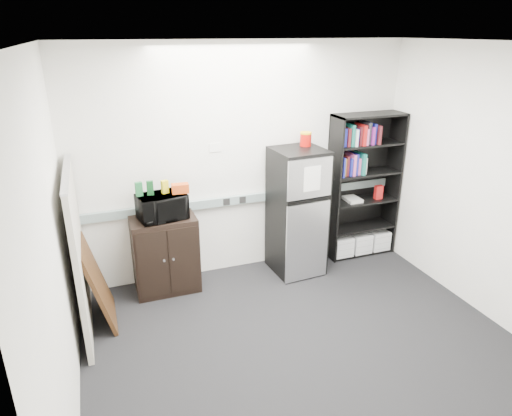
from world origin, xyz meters
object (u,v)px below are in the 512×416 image
Objects in this scene: microwave at (162,207)px; cubicle_partition at (79,253)px; bookshelf at (363,187)px; cabinet at (165,254)px; refrigerator at (297,212)px.

cubicle_partition is at bearing -165.26° from microwave.
bookshelf is 1.14× the size of cubicle_partition.
bookshelf is 2.61m from cabinet.
microwave is 0.33× the size of refrigerator.
cubicle_partition is 0.98m from microwave.
bookshelf is 1.00m from refrigerator.
cabinet is (-2.56, -0.06, -0.47)m from bookshelf.
bookshelf is 3.46m from cubicle_partition.
cubicle_partition is at bearing -176.19° from refrigerator.
bookshelf is at bearing 4.24° from refrigerator.
cabinet is 0.58× the size of refrigerator.
cubicle_partition is (-3.43, -0.49, -0.10)m from bookshelf.
bookshelf is 2.57m from microwave.
cabinet is (0.87, 0.42, -0.37)m from cubicle_partition.
microwave is at bearing -178.20° from bookshelf.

